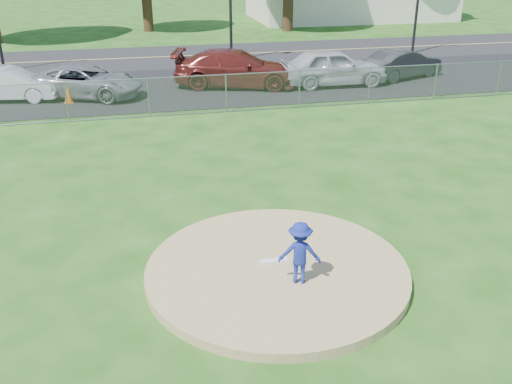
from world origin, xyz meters
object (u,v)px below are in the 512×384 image
Objects in this scene: parked_car_pearl at (333,67)px; parked_car_charcoal at (402,64)px; pitcher at (300,253)px; parked_car_white at (9,84)px; traffic_cone at (68,94)px; parked_car_darkred at (236,68)px; parked_car_gray at (86,82)px.

parked_car_charcoal is (3.81, 0.66, -0.15)m from parked_car_pearl.
pitcher is 18.20m from parked_car_white.
traffic_cone is 15.69m from parked_car_charcoal.
traffic_cone is 7.52m from parked_car_darkred.
parked_car_gray is 1.15× the size of parked_car_charcoal.
traffic_cone is at bearing 72.86° from parked_car_charcoal.
parked_car_gray reaches higher than traffic_cone.
parked_car_darkred is (1.89, 16.72, 0.00)m from pitcher.
pitcher reaches higher than parked_car_white.
parked_car_white is at bearing 88.88° from parked_car_pearl.
parked_car_white is 0.73× the size of parked_car_darkred.
pitcher is at bearing 126.89° from parked_car_charcoal.
pitcher reaches higher than parked_car_charcoal.
parked_car_darkred is 8.25m from parked_car_charcoal.
pitcher is at bearing -170.63° from parked_car_darkred.
parked_car_darkred is 1.15× the size of parked_car_pearl.
traffic_cone is at bearing 93.39° from parked_car_pearl.
traffic_cone is at bearing 161.96° from parked_car_gray.
traffic_cone is 0.18× the size of parked_car_white.
parked_car_white is 3.16m from parked_car_gray.
parked_car_charcoal reaches higher than parked_car_white.
traffic_cone is 0.15× the size of parked_car_gray.
parked_car_pearl is at bearing 2.92° from traffic_cone.
parked_car_pearl is at bearing -68.47° from parked_car_gray.
parked_car_white is 9.84m from parked_car_darkred.
parked_car_darkred is at bearing -78.44° from parked_car_white.
parked_car_charcoal reaches higher than parked_car_gray.
pitcher is 0.31× the size of parked_car_white.
parked_car_gray is at bearing -57.57° from pitcher.
parked_car_white is at bearing 157.82° from traffic_cone.
parked_car_white is at bearing 69.08° from parked_car_charcoal.
pitcher is 17.19m from parked_car_pearl.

